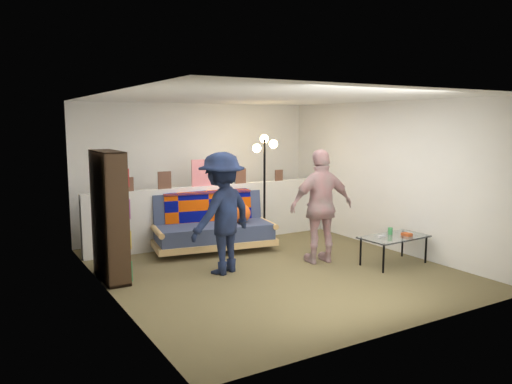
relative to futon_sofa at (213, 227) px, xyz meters
The scene contains 10 objects.
ground 1.41m from the futon_sofa, 79.39° to the right, with size 5.00×5.00×0.00m, color brown.
room_shell 1.57m from the futon_sofa, 73.87° to the right, with size 4.60×5.05×2.45m.
half_wall_ledge 0.54m from the futon_sofa, 61.62° to the left, with size 4.45×0.15×1.00m, color silver.
ledge_decor 0.91m from the futon_sofa, 86.90° to the left, with size 2.97×0.02×0.45m.
futon_sofa is the anchor object (origin of this frame).
bookshelf 2.00m from the futon_sofa, 159.24° to the right, with size 0.28×0.85×1.70m.
coffee_table 2.83m from the futon_sofa, 47.32° to the right, with size 1.02×0.59×0.52m.
floor_lamp 1.41m from the futon_sofa, ahead, with size 0.37×0.35×1.85m.
person_left 1.33m from the futon_sofa, 110.05° to the right, with size 1.08×0.62×1.67m, color black.
person_right 1.86m from the futon_sofa, 53.65° to the right, with size 0.99×0.41×1.68m, color pink.
Camera 1 is at (-3.68, -5.85, 2.07)m, focal length 35.00 mm.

